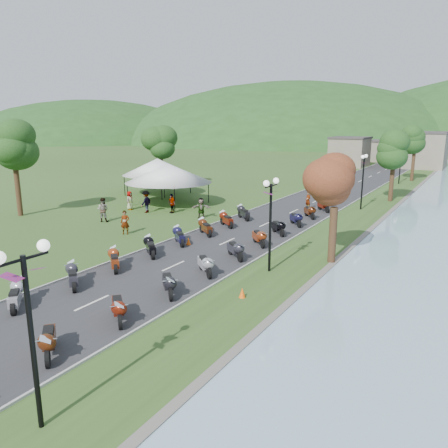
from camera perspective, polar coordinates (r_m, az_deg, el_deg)
The scene contains 13 objects.
road at distance 45.73m, azimuth 11.92°, elevation 2.93°, with size 7.00×120.00×0.02m, color #2F2F31.
hills_backdrop at distance 203.33m, azimuth 27.11°, elevation 9.55°, with size 360.00×120.00×76.00m, color #285621, non-canonical shape.
far_building at distance 89.36m, azimuth 20.39°, elevation 8.90°, with size 18.00×16.00×5.00m, color gray.
moto_row_left at distance 22.83m, azimuth -19.29°, elevation -6.48°, with size 2.60×37.96×1.10m, color #331411, non-canonical shape.
moto_row_right at distance 24.66m, azimuth -0.43°, elevation -4.26°, with size 2.60×38.24×1.10m, color #331411, non-canonical shape.
streetlamp_near at distance 12.48m, azimuth -23.77°, elevation -13.90°, with size 1.40×1.40×5.00m, color black, non-canonical shape.
vendor_tent_main at distance 43.02m, azimuth -7.23°, elevation 5.16°, with size 5.61×5.61×4.00m, color white, non-canonical shape.
vendor_tent_side at distance 49.41m, azimuth -8.65°, elevation 6.15°, with size 5.18×5.18×4.00m, color white, non-canonical shape.
tree_park_left at distance 41.25m, azimuth -25.65°, elevation 7.46°, with size 3.41×3.41×9.48m, color #27531D, non-canonical shape.
tree_lakeside at distance 25.28m, azimuth 14.26°, elevation 3.12°, with size 2.67×2.67×7.41m, color #27531D, non-canonical shape.
pedestrian_a at distance 32.43m, azimuth -12.72°, elevation -1.31°, with size 0.64×0.47×1.75m, color slate.
pedestrian_b at distance 36.98m, azimuth -15.44°, elevation 0.31°, with size 0.96×0.53×1.97m, color slate.
pedestrian_c at distance 39.82m, azimuth -10.09°, elevation 1.49°, with size 1.28×0.53×1.98m, color slate.
Camera 1 is at (14.45, -2.66, 7.96)m, focal length 35.00 mm.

